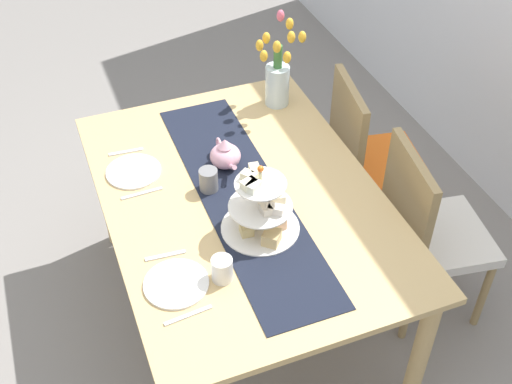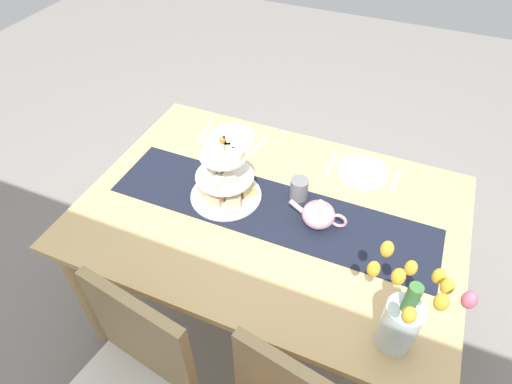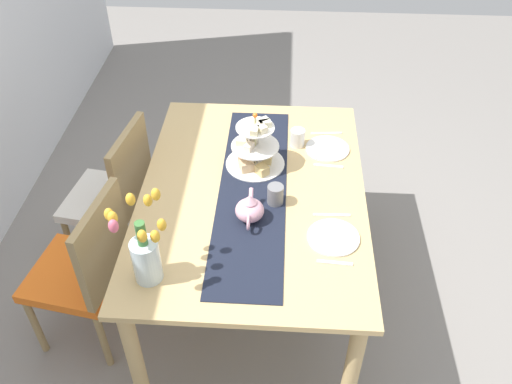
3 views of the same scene
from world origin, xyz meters
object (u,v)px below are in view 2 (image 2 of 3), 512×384
(teapot, at_px, (319,214))
(tiered_cake_stand, at_px, (224,181))
(mug_white_text, at_px, (210,148))
(knife_left, at_px, (331,164))
(dinner_plate_left, at_px, (363,172))
(knife_right, at_px, (205,131))
(dining_table, at_px, (270,225))
(mug_grey, at_px, (299,189))
(fork_left, at_px, (395,181))
(tulip_vase, at_px, (403,317))
(fork_right, at_px, (258,145))
(dinner_plate_right, at_px, (231,138))

(teapot, bearing_deg, tiered_cake_stand, 0.60)
(tiered_cake_stand, distance_m, mug_white_text, 0.29)
(knife_left, bearing_deg, teapot, 97.19)
(dinner_plate_left, relative_size, knife_right, 1.35)
(tiered_cake_stand, relative_size, knife_right, 1.79)
(dining_table, relative_size, mug_white_text, 16.24)
(teapot, bearing_deg, mug_grey, -43.26)
(tiered_cake_stand, bearing_deg, knife_left, -133.41)
(teapot, bearing_deg, knife_left, -82.81)
(tiered_cake_stand, xyz_separation_m, fork_left, (-0.65, -0.38, -0.09))
(mug_white_text, bearing_deg, tiered_cake_stand, 129.86)
(tulip_vase, height_order, mug_grey, tulip_vase)
(tulip_vase, bearing_deg, fork_right, -44.44)
(tiered_cake_stand, distance_m, fork_right, 0.39)
(tulip_vase, xyz_separation_m, fork_left, (0.12, -0.76, -0.15))
(fork_right, relative_size, mug_grey, 1.58)
(tulip_vase, bearing_deg, teapot, -46.72)
(dinner_plate_left, xyz_separation_m, fork_right, (0.51, 0.00, -0.00))
(knife_right, distance_m, mug_white_text, 0.20)
(tulip_vase, xyz_separation_m, knife_right, (1.06, -0.76, -0.15))
(tiered_cake_stand, bearing_deg, dinner_plate_left, -143.06)
(fork_left, bearing_deg, dinner_plate_left, 0.00)
(dining_table, distance_m, mug_grey, 0.20)
(tulip_vase, height_order, fork_left, tulip_vase)
(teapot, xyz_separation_m, dinner_plate_right, (0.56, -0.37, -0.05))
(dining_table, distance_m, mug_white_text, 0.46)
(teapot, height_order, knife_left, teapot)
(fork_left, xyz_separation_m, knife_right, (0.94, 0.00, 0.00))
(tulip_vase, distance_m, dinner_plate_right, 1.20)
(dinner_plate_left, height_order, dinner_plate_right, same)
(fork_left, xyz_separation_m, mug_grey, (0.36, 0.26, 0.05))
(teapot, height_order, mug_white_text, teapot)
(teapot, height_order, dinner_plate_right, teapot)
(fork_right, relative_size, mug_white_text, 1.58)
(dining_table, relative_size, tulip_vase, 3.69)
(knife_left, xyz_separation_m, mug_grey, (0.07, 0.26, 0.05))
(dining_table, bearing_deg, fork_right, -60.68)
(mug_grey, bearing_deg, dinner_plate_right, -30.90)
(tulip_vase, height_order, dinner_plate_left, tulip_vase)
(fork_right, bearing_deg, dinner_plate_right, 0.00)
(teapot, relative_size, knife_left, 1.40)
(knife_left, bearing_deg, knife_right, 0.00)
(knife_right, height_order, mug_grey, mug_grey)
(fork_left, distance_m, fork_right, 0.65)
(dinner_plate_left, relative_size, fork_left, 1.53)
(dinner_plate_right, bearing_deg, dinner_plate_left, 180.00)
(dining_table, height_order, knife_right, knife_right)
(knife_right, relative_size, mug_grey, 1.79)
(mug_grey, bearing_deg, knife_left, -105.24)
(tiered_cake_stand, relative_size, mug_white_text, 3.20)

